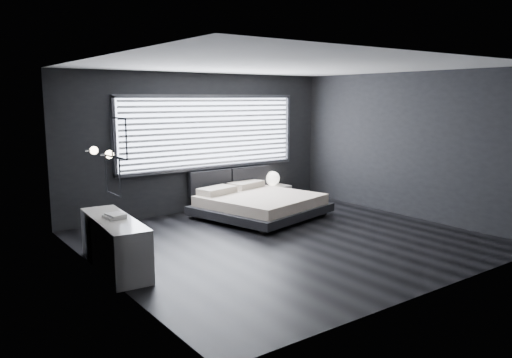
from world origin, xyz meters
TOP-DOWN VIEW (x-y plane):
  - room at (0.00, 0.00)m, footprint 6.04×6.00m
  - window at (0.20, 2.70)m, footprint 4.14×0.09m
  - headboard at (0.62, 2.64)m, footprint 1.96×0.16m
  - sconce_near at (-2.88, 0.05)m, footprint 0.18×0.11m
  - sconce_far at (-2.88, 0.65)m, footprint 0.18×0.11m
  - wall_art_upper at (-2.98, -0.55)m, footprint 0.01×0.48m
  - wall_art_lower at (-2.98, -0.30)m, footprint 0.01×0.48m
  - bed at (0.61, 1.59)m, footprint 2.58×2.51m
  - nightstand at (1.68, 2.50)m, footprint 0.70×0.60m
  - orb_lamp at (1.68, 2.54)m, footprint 0.32×0.32m
  - dresser at (-2.78, 0.29)m, footprint 0.63×1.79m
  - book_stack at (-2.76, 0.30)m, footprint 0.25×0.32m

SIDE VIEW (x-z plane):
  - nightstand at x=1.68m, z-range 0.00..0.37m
  - bed at x=0.61m, z-range -0.02..0.54m
  - dresser at x=-2.78m, z-range 0.00..0.70m
  - orb_lamp at x=1.68m, z-range 0.37..0.69m
  - headboard at x=0.62m, z-range 0.31..0.83m
  - book_stack at x=-2.76m, z-range 0.70..0.76m
  - wall_art_lower at x=-2.98m, z-range 1.14..1.62m
  - room at x=0.00m, z-range 0.00..2.80m
  - sconce_near at x=-2.88m, z-range 1.55..1.66m
  - sconce_far at x=-2.88m, z-range 1.55..1.66m
  - window at x=0.20m, z-range 0.85..2.37m
  - wall_art_upper at x=-2.98m, z-range 1.61..2.09m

